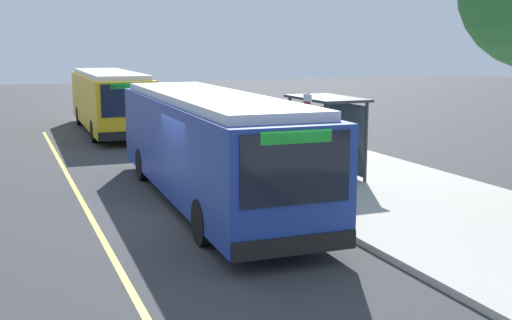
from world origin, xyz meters
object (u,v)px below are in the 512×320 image
object	(u,v)px
transit_bus_main	(208,143)
waiting_bench	(336,160)
route_sign_post	(308,131)
pedestrian_commuter	(337,162)
transit_bus_second	(109,99)

from	to	relation	value
transit_bus_main	waiting_bench	bearing A→B (deg)	105.64
waiting_bench	route_sign_post	size ratio (longest dim) A/B	0.57
route_sign_post	pedestrian_commuter	world-z (taller)	route_sign_post
pedestrian_commuter	transit_bus_second	bearing A→B (deg)	-168.88
pedestrian_commuter	route_sign_post	bearing A→B (deg)	-115.66
transit_bus_second	waiting_bench	distance (m)	15.10
transit_bus_main	waiting_bench	world-z (taller)	transit_bus_main
transit_bus_main	waiting_bench	size ratio (longest dim) A/B	7.40
waiting_bench	pedestrian_commuter	bearing A→B (deg)	-28.18
transit_bus_second	pedestrian_commuter	xyz separation A→B (m)	(16.91, 3.32, -0.50)
transit_bus_second	route_sign_post	world-z (taller)	same
waiting_bench	pedestrian_commuter	size ratio (longest dim) A/B	0.95
transit_bus_main	pedestrian_commuter	bearing A→B (deg)	67.71
transit_bus_main	route_sign_post	world-z (taller)	same
waiting_bench	transit_bus_main	bearing A→B (deg)	-74.36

